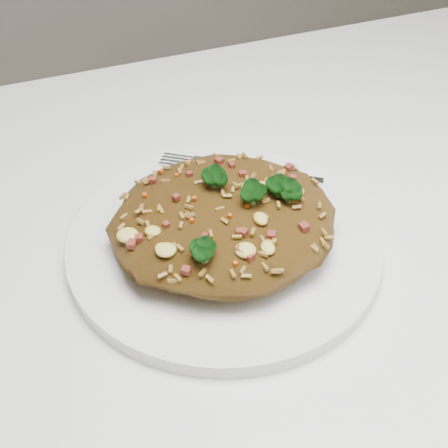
{
  "coord_description": "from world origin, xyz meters",
  "views": [
    {
      "loc": [
        -0.25,
        -0.33,
        1.13
      ],
      "look_at": [
        -0.11,
        0.03,
        0.78
      ],
      "focal_mm": 50.0,
      "sensor_mm": 36.0,
      "label": 1
    }
  ],
  "objects": [
    {
      "name": "plate",
      "position": [
        -0.11,
        0.03,
        0.76
      ],
      "size": [
        0.27,
        0.27,
        0.01
      ],
      "primitive_type": "cylinder",
      "color": "white",
      "rests_on": "dining_table"
    },
    {
      "name": "fork",
      "position": [
        -0.05,
        0.11,
        0.77
      ],
      "size": [
        0.14,
        0.1,
        0.0
      ],
      "rotation": [
        0.0,
        0.0,
        -0.61
      ],
      "color": "silver",
      "rests_on": "plate"
    },
    {
      "name": "dining_table",
      "position": [
        0.0,
        0.0,
        0.66
      ],
      "size": [
        1.2,
        0.8,
        0.75
      ],
      "color": "white",
      "rests_on": "ground"
    },
    {
      "name": "fried_rice",
      "position": [
        -0.11,
        0.03,
        0.79
      ],
      "size": [
        0.19,
        0.18,
        0.06
      ],
      "color": "brown",
      "rests_on": "plate"
    }
  ]
}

